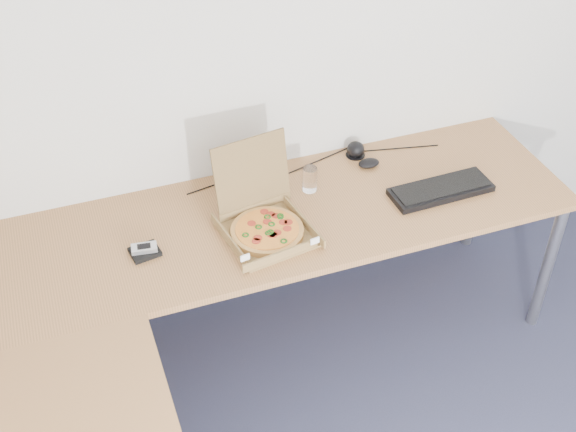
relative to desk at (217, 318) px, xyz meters
name	(u,v)px	position (x,y,z in m)	size (l,w,h in m)	color
desk	(217,318)	(0.00, 0.00, 0.00)	(2.50, 2.20, 0.73)	#A16D3E
pizza_box	(265,225)	(0.30, 0.34, 0.07)	(0.31, 0.37, 0.32)	olive
drinking_glass	(310,179)	(0.55, 0.54, 0.08)	(0.06, 0.06, 0.11)	white
keyboard	(441,190)	(1.06, 0.34, 0.04)	(0.43, 0.15, 0.03)	black
mouse	(369,163)	(0.85, 0.61, 0.05)	(0.09, 0.06, 0.03)	black
wallet	(145,252)	(-0.17, 0.38, 0.04)	(0.11, 0.09, 0.02)	black
phone	(144,248)	(-0.17, 0.38, 0.06)	(0.09, 0.05, 0.02)	#B2B5BA
dome_speaker	(356,148)	(0.83, 0.71, 0.07)	(0.09, 0.09, 0.07)	black
cable_bundle	(309,165)	(0.62, 0.71, 0.03)	(0.55, 0.04, 0.01)	black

